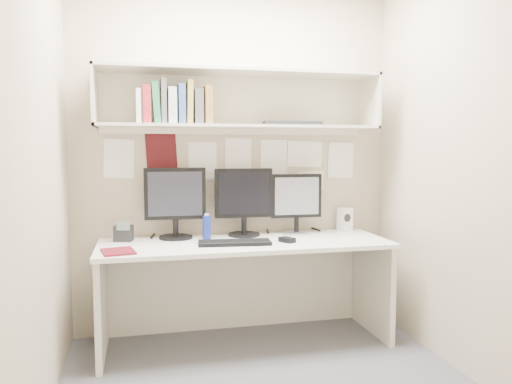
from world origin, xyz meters
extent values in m
cube|color=#4E4E54|center=(0.00, 0.00, 0.00)|extent=(2.40, 2.00, 0.01)
cube|color=tan|center=(0.00, 1.00, 1.30)|extent=(2.40, 0.02, 2.60)
cube|color=tan|center=(0.00, -1.00, 1.30)|extent=(2.40, 0.02, 2.60)
cube|color=tan|center=(-1.20, 0.00, 1.30)|extent=(0.02, 2.00, 2.60)
cube|color=tan|center=(1.20, 0.00, 1.30)|extent=(0.02, 2.00, 2.60)
cube|color=white|center=(0.00, 0.64, 0.71)|extent=(2.00, 0.70, 0.03)
cube|color=beige|center=(0.00, 0.97, 0.35)|extent=(1.96, 0.02, 0.70)
cube|color=beige|center=(0.00, 0.81, 1.53)|extent=(2.00, 0.38, 0.02)
cube|color=beige|center=(0.00, 0.81, 1.91)|extent=(2.00, 0.38, 0.02)
cube|color=beige|center=(0.00, 0.99, 1.72)|extent=(2.00, 0.02, 0.40)
cube|color=beige|center=(-0.99, 0.81, 1.72)|extent=(0.02, 0.38, 0.40)
cube|color=beige|center=(0.99, 0.81, 1.72)|extent=(0.02, 0.38, 0.40)
cylinder|color=black|center=(-0.46, 0.86, 0.74)|extent=(0.24, 0.24, 0.02)
cylinder|color=black|center=(-0.46, 0.86, 0.81)|extent=(0.04, 0.04, 0.12)
cube|color=black|center=(-0.46, 0.87, 1.05)|extent=(0.44, 0.05, 0.37)
cube|color=black|center=(-0.46, 0.85, 1.05)|extent=(0.38, 0.02, 0.32)
cylinder|color=black|center=(0.04, 0.86, 0.74)|extent=(0.23, 0.23, 0.02)
cylinder|color=black|center=(0.04, 0.86, 0.81)|extent=(0.04, 0.04, 0.12)
cube|color=black|center=(0.04, 0.87, 1.05)|extent=(0.43, 0.04, 0.36)
cube|color=black|center=(0.04, 0.85, 1.05)|extent=(0.37, 0.01, 0.31)
cylinder|color=#A5A5AA|center=(0.44, 0.86, 0.74)|extent=(0.21, 0.21, 0.02)
cylinder|color=black|center=(0.44, 0.86, 0.80)|extent=(0.03, 0.03, 0.11)
cube|color=black|center=(0.44, 0.87, 1.02)|extent=(0.39, 0.05, 0.33)
cube|color=#B0B0B5|center=(0.44, 0.85, 1.02)|extent=(0.34, 0.01, 0.28)
cube|color=black|center=(-0.09, 0.55, 0.74)|extent=(0.50, 0.22, 0.02)
cube|color=black|center=(0.27, 0.54, 0.75)|extent=(0.11, 0.13, 0.03)
cube|color=silver|center=(0.85, 0.91, 0.82)|extent=(0.11, 0.11, 0.18)
cylinder|color=black|center=(0.85, 0.86, 0.84)|extent=(0.06, 0.02, 0.06)
cylinder|color=navy|center=(-0.25, 0.80, 0.81)|extent=(0.06, 0.06, 0.17)
cylinder|color=white|center=(-0.25, 0.80, 0.90)|extent=(0.03, 0.03, 0.02)
cube|color=#5D1019|center=(-0.85, 0.45, 0.74)|extent=(0.23, 0.26, 0.01)
cube|color=black|center=(-0.83, 0.84, 0.78)|extent=(0.14, 0.12, 0.11)
cube|color=#4C6659|center=(-0.83, 0.79, 0.84)|extent=(0.09, 0.03, 0.06)
cube|color=white|center=(-0.71, 0.75, 1.65)|extent=(0.03, 0.18, 0.23)
cube|color=#A71E27|center=(-0.65, 0.75, 1.66)|extent=(0.05, 0.18, 0.25)
cube|color=#23693E|center=(-0.59, 0.75, 1.68)|extent=(0.04, 0.18, 0.27)
cube|color=#4A4A4F|center=(-0.54, 0.75, 1.69)|extent=(0.03, 0.18, 0.30)
cube|color=#BABCB6|center=(-0.48, 0.75, 1.66)|extent=(0.06, 0.18, 0.24)
cube|color=navy|center=(-0.42, 0.75, 1.67)|extent=(0.05, 0.18, 0.27)
cube|color=olive|center=(-0.37, 0.75, 1.69)|extent=(0.04, 0.18, 0.29)
cube|color=#403F41|center=(-0.31, 0.75, 1.66)|extent=(0.06, 0.18, 0.23)
cube|color=brown|center=(-0.24, 0.75, 1.67)|extent=(0.05, 0.18, 0.26)
cube|color=black|center=(0.38, 0.79, 1.56)|extent=(0.44, 0.21, 0.03)
camera|label=1|loc=(-0.71, -2.71, 1.37)|focal=35.00mm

